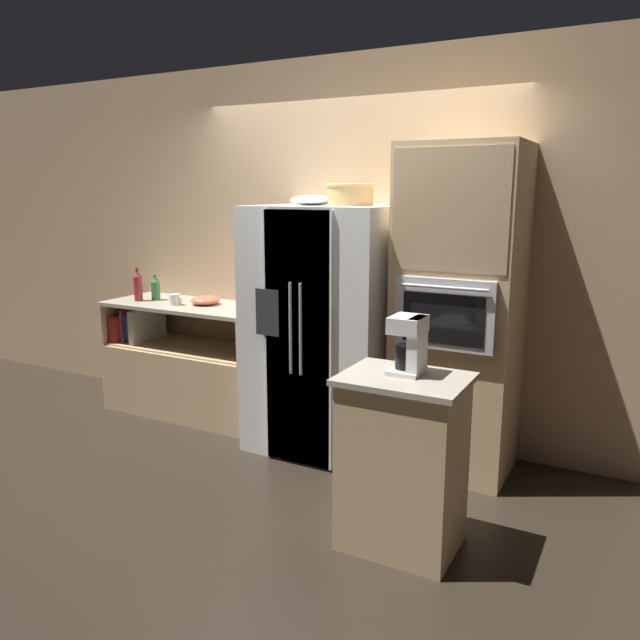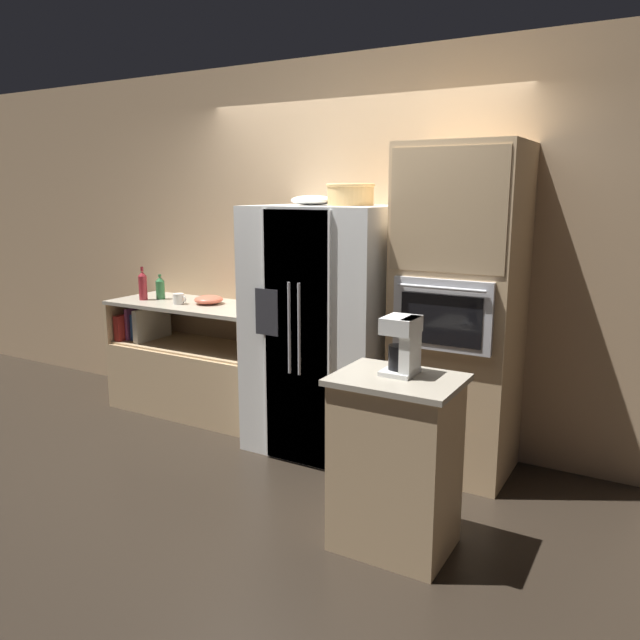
% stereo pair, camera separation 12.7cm
% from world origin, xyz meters
% --- Properties ---
extents(ground_plane, '(20.00, 20.00, 0.00)m').
position_xyz_m(ground_plane, '(0.00, 0.00, 0.00)').
color(ground_plane, black).
extents(wall_back, '(12.00, 0.06, 2.80)m').
position_xyz_m(wall_back, '(0.00, 0.47, 1.40)').
color(wall_back, tan).
rests_on(wall_back, ground_plane).
extents(counter_left, '(1.44, 0.62, 0.93)m').
position_xyz_m(counter_left, '(-1.34, 0.13, 0.34)').
color(counter_left, tan).
rests_on(counter_left, ground_plane).
extents(refrigerator, '(1.00, 0.83, 1.74)m').
position_xyz_m(refrigerator, '(-0.01, 0.04, 0.87)').
color(refrigerator, white).
rests_on(refrigerator, ground_plane).
extents(wall_oven, '(0.75, 0.68, 2.13)m').
position_xyz_m(wall_oven, '(0.92, 0.13, 1.07)').
color(wall_oven, tan).
rests_on(wall_oven, ground_plane).
extents(island_counter, '(0.63, 0.49, 0.93)m').
position_xyz_m(island_counter, '(0.96, -0.94, 0.47)').
color(island_counter, tan).
rests_on(island_counter, ground_plane).
extents(wicker_basket, '(0.33, 0.33, 0.15)m').
position_xyz_m(wicker_basket, '(0.15, 0.09, 1.82)').
color(wicker_basket, tan).
rests_on(wicker_basket, refrigerator).
extents(fruit_bowl, '(0.30, 0.30, 0.07)m').
position_xyz_m(fruit_bowl, '(-0.13, 0.06, 1.77)').
color(fruit_bowl, white).
rests_on(fruit_bowl, refrigerator).
extents(bottle_tall, '(0.07, 0.07, 0.21)m').
position_xyz_m(bottle_tall, '(-1.69, 0.14, 1.03)').
color(bottle_tall, '#33723F').
rests_on(bottle_tall, counter_left).
extents(bottle_short, '(0.07, 0.07, 0.28)m').
position_xyz_m(bottle_short, '(-1.79, 0.04, 1.05)').
color(bottle_short, maroon).
rests_on(bottle_short, counter_left).
extents(mug, '(0.12, 0.09, 0.09)m').
position_xyz_m(mug, '(-1.39, 0.04, 0.97)').
color(mug, silver).
rests_on(mug, counter_left).
extents(mixing_bowl, '(0.23, 0.23, 0.07)m').
position_xyz_m(mixing_bowl, '(-1.18, 0.17, 0.97)').
color(mixing_bowl, '#DB664C').
rests_on(mixing_bowl, counter_left).
extents(coffee_maker, '(0.16, 0.19, 0.30)m').
position_xyz_m(coffee_maker, '(0.97, -0.89, 1.09)').
color(coffee_maker, white).
rests_on(coffee_maker, island_counter).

